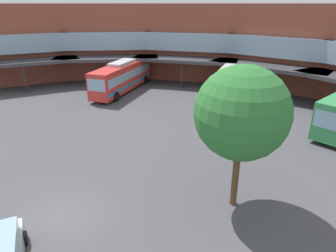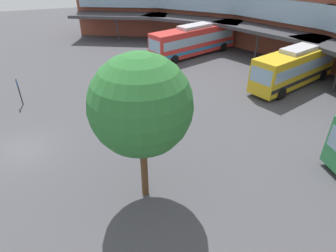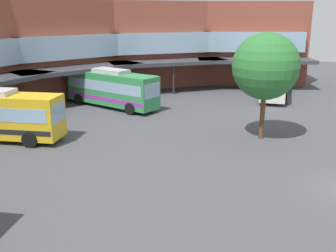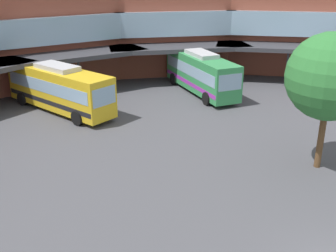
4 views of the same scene
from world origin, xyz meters
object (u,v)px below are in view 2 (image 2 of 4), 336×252
bus_1 (295,67)px  stop_sign_post (19,89)px  plaza_tree (141,106)px  bus_0 (194,40)px

bus_1 → stop_sign_post: size_ratio=4.69×
bus_1 → plaza_tree: 20.10m
bus_1 → stop_sign_post: bearing=-28.2°
plaza_tree → stop_sign_post: (-13.80, -6.88, -3.90)m
bus_1 → plaza_tree: plaza_tree is taller
stop_sign_post → plaza_tree: bearing=26.5°
bus_1 → bus_0: bearing=-85.7°
stop_sign_post → bus_0: bearing=111.2°
bus_1 → plaza_tree: (9.23, -17.52, 3.43)m
bus_1 → stop_sign_post: bus_1 is taller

